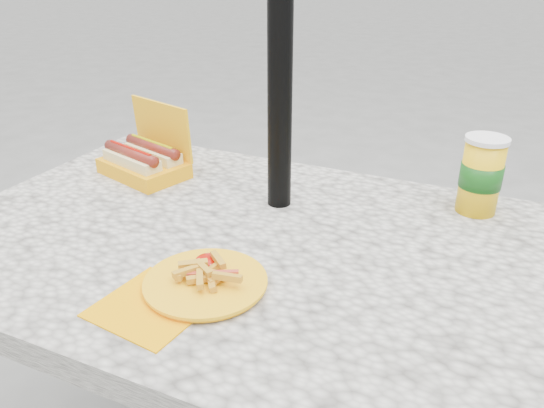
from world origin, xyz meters
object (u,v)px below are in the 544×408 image
at_px(umbrella_pole, 280,36).
at_px(soda_cup, 481,175).
at_px(hotdog_box, 145,160).
at_px(fries_plate, 201,283).

xyz_separation_m(umbrella_pole, soda_cup, (0.39, 0.14, -0.27)).
relative_size(hotdog_box, soda_cup, 1.46).
bearing_deg(umbrella_pole, soda_cup, 19.44).
height_order(umbrella_pole, hotdog_box, umbrella_pole).
bearing_deg(hotdog_box, fries_plate, -26.85).
xyz_separation_m(umbrella_pole, fries_plate, (0.02, -0.35, -0.34)).
distance_m(hotdog_box, fries_plate, 0.52).
xyz_separation_m(fries_plate, soda_cup, (0.37, 0.48, 0.07)).
relative_size(umbrella_pole, hotdog_box, 9.29).
bearing_deg(umbrella_pole, fries_plate, -87.49).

